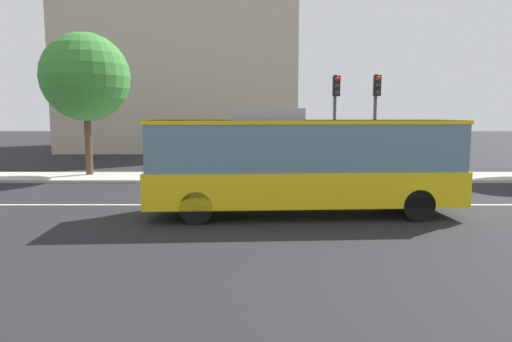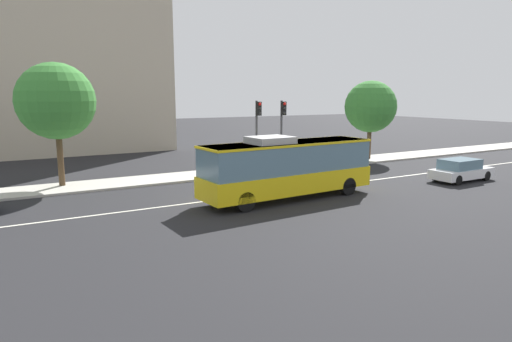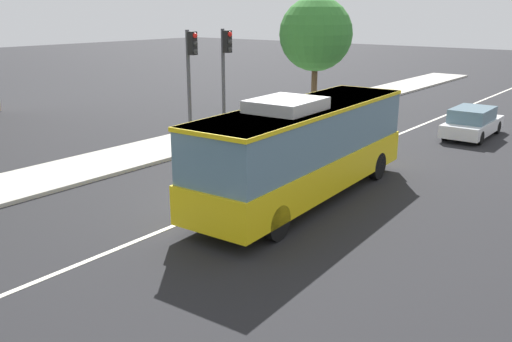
{
  "view_description": "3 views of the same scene",
  "coord_description": "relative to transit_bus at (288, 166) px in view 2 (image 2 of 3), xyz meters",
  "views": [
    {
      "loc": [
        0.27,
        -16.06,
        3.23
      ],
      "look_at": [
        0.28,
        -0.79,
        1.35
      ],
      "focal_mm": 31.42,
      "sensor_mm": 36.0,
      "label": 1
    },
    {
      "loc": [
        -11.3,
        -21.2,
        5.6
      ],
      "look_at": [
        0.08,
        -1.11,
        1.6
      ],
      "focal_mm": 30.95,
      "sensor_mm": 36.0,
      "label": 2
    },
    {
      "loc": [
        -12.6,
        -10.94,
        5.99
      ],
      "look_at": [
        -0.09,
        -1.07,
        1.28
      ],
      "focal_mm": 38.32,
      "sensor_mm": 36.0,
      "label": 3
    }
  ],
  "objects": [
    {
      "name": "ground_plane",
      "position": [
        -1.78,
        1.6,
        -1.81
      ],
      "size": [
        160.0,
        160.0,
        0.0
      ],
      "primitive_type": "plane",
      "color": "black"
    },
    {
      "name": "sidewalk_kerb",
      "position": [
        -1.78,
        8.59,
        -1.74
      ],
      "size": [
        80.0,
        3.28,
        0.14
      ],
      "primitive_type": "cube",
      "color": "#B2ADA3",
      "rests_on": "ground_plane"
    },
    {
      "name": "lane_centre_line",
      "position": [
        -1.78,
        1.6,
        -1.8
      ],
      "size": [
        76.0,
        0.16,
        0.01
      ],
      "primitive_type": "cube",
      "color": "silver",
      "rests_on": "ground_plane"
    },
    {
      "name": "transit_bus",
      "position": [
        0.0,
        0.0,
        0.0
      ],
      "size": [
        10.13,
        3.08,
        3.46
      ],
      "rotation": [
        0.0,
        0.0,
        0.06
      ],
      "color": "yellow",
      "rests_on": "ground_plane"
    },
    {
      "name": "sedan_white",
      "position": [
        12.7,
        -1.41,
        -1.09
      ],
      "size": [
        4.53,
        1.89,
        1.46
      ],
      "rotation": [
        0.0,
        0.0,
        0.02
      ],
      "color": "white",
      "rests_on": "ground_plane"
    },
    {
      "name": "traffic_light_near_corner",
      "position": [
        2.33,
        7.37,
        1.75
      ],
      "size": [
        0.33,
        0.62,
        5.2
      ],
      "rotation": [
        0.0,
        0.0,
        -1.53
      ],
      "color": "#47474C",
      "rests_on": "ground_plane"
    },
    {
      "name": "traffic_light_mid_block",
      "position": [
        4.2,
        7.06,
        1.75
      ],
      "size": [
        0.33,
        0.62,
        5.2
      ],
      "rotation": [
        0.0,
        0.0,
        -1.61
      ],
      "color": "#47474C",
      "rests_on": "ground_plane"
    },
    {
      "name": "street_tree_kerbside_left",
      "position": [
        -10.38,
        9.21,
        3.41
      ],
      "size": [
        4.54,
        4.54,
        7.51
      ],
      "color": "#4C3823",
      "rests_on": "ground_plane"
    },
    {
      "name": "street_tree_kerbside_centre",
      "position": [
        14.16,
        8.64,
        2.78
      ],
      "size": [
        4.39,
        4.39,
        6.8
      ],
      "color": "#4C3823",
      "rests_on": "ground_plane"
    },
    {
      "name": "office_block_background",
      "position": [
        -8.52,
        31.76,
        8.39
      ],
      "size": [
        21.19,
        17.01,
        20.4
      ],
      "rotation": [
        0.0,
        0.0,
        0.02
      ],
      "color": "#B7A893",
      "rests_on": "ground_plane"
    }
  ]
}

